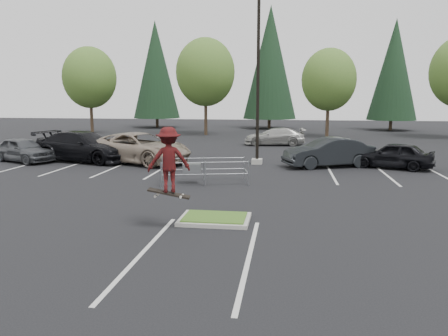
# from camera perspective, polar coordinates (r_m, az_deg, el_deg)

# --- Properties ---
(ground) EXTENTS (120.00, 120.00, 0.00)m
(ground) POSITION_cam_1_polar(r_m,az_deg,el_deg) (13.95, -1.21, -6.95)
(ground) COLOR black
(ground) RESTS_ON ground
(grass_median) EXTENTS (2.20, 1.60, 0.16)m
(grass_median) POSITION_cam_1_polar(r_m,az_deg,el_deg) (13.93, -1.21, -6.64)
(grass_median) COLOR #A19F96
(grass_median) RESTS_ON ground
(stall_lines) EXTENTS (22.62, 17.60, 0.01)m
(stall_lines) POSITION_cam_1_polar(r_m,az_deg,el_deg) (19.95, -2.20, -1.95)
(stall_lines) COLOR beige
(stall_lines) RESTS_ON ground
(light_pole) EXTENTS (0.70, 0.60, 10.12)m
(light_pole) POSITION_cam_1_polar(r_m,az_deg,el_deg) (25.27, 4.45, 10.81)
(light_pole) COLOR #A19F96
(light_pole) RESTS_ON ground
(decid_a) EXTENTS (5.44, 5.44, 8.91)m
(decid_a) POSITION_cam_1_polar(r_m,az_deg,el_deg) (47.76, -17.12, 10.99)
(decid_a) COLOR #38281C
(decid_a) RESTS_ON ground
(decid_b) EXTENTS (5.89, 5.89, 9.64)m
(decid_b) POSITION_cam_1_polar(r_m,az_deg,el_deg) (44.55, -2.44, 12.12)
(decid_b) COLOR #38281C
(decid_b) RESTS_ON ground
(decid_c) EXTENTS (5.12, 5.12, 8.38)m
(decid_c) POSITION_cam_1_polar(r_m,az_deg,el_deg) (43.22, 13.52, 10.91)
(decid_c) COLOR #38281C
(decid_c) RESTS_ON ground
(conif_a) EXTENTS (5.72, 5.72, 13.00)m
(conif_a) POSITION_cam_1_polar(r_m,az_deg,el_deg) (55.71, -8.89, 12.56)
(conif_a) COLOR #38281C
(conif_a) RESTS_ON ground
(conif_b) EXTENTS (6.38, 6.38, 14.50)m
(conif_b) POSITION_cam_1_polar(r_m,az_deg,el_deg) (53.89, 6.05, 13.53)
(conif_b) COLOR #38281C
(conif_b) RESTS_ON ground
(conif_c) EXTENTS (5.50, 5.50, 12.50)m
(conif_c) POSITION_cam_1_polar(r_m,az_deg,el_deg) (54.09, 21.31, 11.88)
(conif_c) COLOR #38281C
(conif_c) RESTS_ON ground
(cart_corral) EXTENTS (4.10, 2.27, 1.10)m
(cart_corral) POSITION_cam_1_polar(r_m,az_deg,el_deg) (19.76, -3.85, -0.04)
(cart_corral) COLOR gray
(cart_corral) RESTS_ON ground
(skateboarder) EXTENTS (1.40, 1.07, 2.11)m
(skateboarder) POSITION_cam_1_polar(r_m,az_deg,el_deg) (12.81, -7.28, 1.02)
(skateboarder) COLOR black
(skateboarder) RESTS_ON ground
(car_l_tan) EXTENTS (7.06, 5.09, 1.79)m
(car_l_tan) POSITION_cam_1_polar(r_m,az_deg,el_deg) (26.37, -11.10, 2.62)
(car_l_tan) COLOR gray
(car_l_tan) RESTS_ON ground
(car_l_black) EXTENTS (6.71, 4.05, 1.82)m
(car_l_black) POSITION_cam_1_polar(r_m,az_deg,el_deg) (27.72, -17.96, 2.70)
(car_l_black) COLOR black
(car_l_black) RESTS_ON ground
(car_l_grey) EXTENTS (4.65, 3.32, 1.47)m
(car_l_grey) POSITION_cam_1_polar(r_m,az_deg,el_deg) (28.87, -24.80, 2.19)
(car_l_grey) COLOR #434549
(car_l_grey) RESTS_ON ground
(car_r_charc) EXTENTS (5.24, 3.46, 1.63)m
(car_r_charc) POSITION_cam_1_polar(r_m,az_deg,el_deg) (25.01, 13.45, 2.00)
(car_r_charc) COLOR black
(car_r_charc) RESTS_ON ground
(car_r_black) EXTENTS (4.58, 3.11, 1.45)m
(car_r_black) POSITION_cam_1_polar(r_m,az_deg,el_deg) (25.58, 21.27, 1.57)
(car_r_black) COLOR black
(car_r_black) RESTS_ON ground
(car_far_silver) EXTENTS (5.00, 2.43, 1.40)m
(car_far_silver) POSITION_cam_1_polar(r_m,az_deg,el_deg) (35.37, 6.67, 4.11)
(car_far_silver) COLOR #A4A39E
(car_far_silver) RESTS_ON ground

